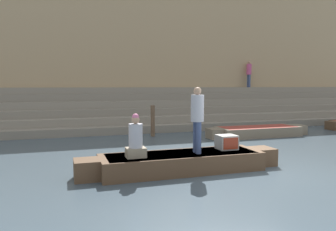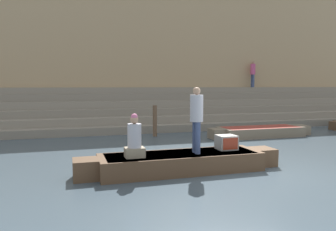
{
  "view_description": "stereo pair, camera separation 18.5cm",
  "coord_description": "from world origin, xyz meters",
  "views": [
    {
      "loc": [
        -4.93,
        -7.46,
        2.28
      ],
      "look_at": [
        -1.94,
        1.76,
        1.39
      ],
      "focal_mm": 35.0,
      "sensor_mm": 36.0,
      "label": 1
    },
    {
      "loc": [
        -4.76,
        -7.52,
        2.28
      ],
      "look_at": [
        -1.94,
        1.76,
        1.39
      ],
      "focal_mm": 35.0,
      "sensor_mm": 36.0,
      "label": 2
    }
  ],
  "objects": [
    {
      "name": "tv_set",
      "position": [
        -0.55,
        0.69,
        0.69
      ],
      "size": [
        0.52,
        0.49,
        0.4
      ],
      "rotation": [
        0.0,
        0.0,
        -0.12
      ],
      "color": "#9E998E",
      "rests_on": "rowboat_main"
    },
    {
      "name": "moored_boat_shore",
      "position": [
        3.44,
        5.19,
        0.23
      ],
      "size": [
        4.86,
        1.34,
        0.43
      ],
      "rotation": [
        0.0,
        0.0,
        -0.0
      ],
      "color": "#756651",
      "rests_on": "ground"
    },
    {
      "name": "rowboat_main",
      "position": [
        -1.94,
        0.56,
        0.26
      ],
      "size": [
        5.54,
        1.37,
        0.49
      ],
      "rotation": [
        0.0,
        0.0,
        0.05
      ],
      "color": "brown",
      "rests_on": "ground"
    },
    {
      "name": "person_on_steps",
      "position": [
        6.73,
        11.37,
        3.16
      ],
      "size": [
        0.32,
        0.32,
        1.7
      ],
      "rotation": [
        0.0,
        0.0,
        0.7
      ],
      "color": "#3D4C75",
      "rests_on": "ghat_steps"
    },
    {
      "name": "back_wall",
      "position": [
        0.0,
        12.32,
        4.33
      ],
      "size": [
        34.2,
        1.28,
        8.72
      ],
      "color": "tan",
      "rests_on": "ground"
    },
    {
      "name": "person_rowing",
      "position": [
        -3.21,
        0.44,
        0.93
      ],
      "size": [
        0.48,
        0.38,
        1.1
      ],
      "rotation": [
        0.0,
        0.0,
        0.09
      ],
      "color": "gray",
      "rests_on": "rowboat_main"
    },
    {
      "name": "mooring_post",
      "position": [
        -1.07,
        6.65,
        0.7
      ],
      "size": [
        0.19,
        0.19,
        1.4
      ],
      "primitive_type": "cylinder",
      "color": "brown",
      "rests_on": "ground"
    },
    {
      "name": "ground_plane",
      "position": [
        0.0,
        0.0,
        0.0
      ],
      "size": [
        120.0,
        120.0,
        0.0
      ],
      "primitive_type": "plane",
      "color": "#3D4C56"
    },
    {
      "name": "person_standing",
      "position": [
        -1.55,
        0.45,
        1.5
      ],
      "size": [
        0.35,
        0.35,
        1.75
      ],
      "rotation": [
        0.0,
        0.0,
        0.1
      ],
      "color": "#3D4C75",
      "rests_on": "rowboat_main"
    },
    {
      "name": "ghat_steps",
      "position": [
        0.0,
        10.19,
        0.78
      ],
      "size": [
        36.0,
        4.24,
        2.17
      ],
      "color": "gray",
      "rests_on": "ground"
    }
  ]
}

